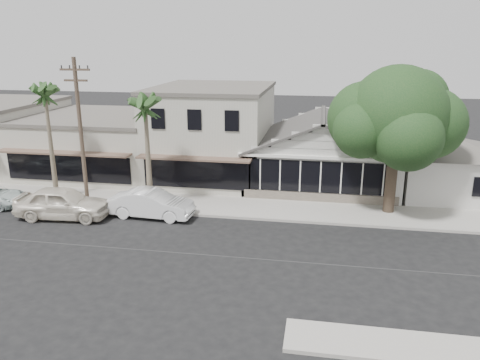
% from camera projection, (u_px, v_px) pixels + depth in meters
% --- Properties ---
extents(ground, '(140.00, 140.00, 0.00)m').
position_uv_depth(ground, '(211.00, 255.00, 22.36)').
color(ground, black).
rests_on(ground, ground).
extents(sidewalk_north, '(90.00, 3.50, 0.15)m').
position_uv_depth(sidewalk_north, '(114.00, 199.00, 30.03)').
color(sidewalk_north, '#9E9991').
rests_on(sidewalk_north, ground).
extents(corner_shop, '(10.40, 8.60, 5.10)m').
position_uv_depth(corner_shop, '(322.00, 149.00, 32.56)').
color(corner_shop, silver).
rests_on(corner_shop, ground).
extents(side_cottage, '(6.00, 6.00, 3.00)m').
position_uv_depth(side_cottage, '(447.00, 174.00, 30.60)').
color(side_cottage, silver).
rests_on(side_cottage, ground).
extents(row_building_near, '(8.00, 10.00, 6.50)m').
position_uv_depth(row_building_near, '(213.00, 134.00, 34.67)').
color(row_building_near, beige).
rests_on(row_building_near, ground).
extents(row_building_midnear, '(10.00, 10.00, 4.20)m').
position_uv_depth(row_building_midnear, '(101.00, 144.00, 36.49)').
color(row_building_midnear, '#B8B2A5').
rests_on(row_building_midnear, ground).
extents(utility_pole, '(1.80, 0.24, 9.00)m').
position_uv_depth(utility_pole, '(81.00, 131.00, 27.39)').
color(utility_pole, brown).
rests_on(utility_pole, ground).
extents(car_0, '(5.53, 2.57, 1.83)m').
position_uv_depth(car_0, '(63.00, 203.00, 26.89)').
color(car_0, silver).
rests_on(car_0, ground).
extents(car_1, '(4.95, 1.95, 1.60)m').
position_uv_depth(car_1, '(152.00, 204.00, 27.06)').
color(car_1, white).
rests_on(car_1, ground).
extents(shade_tree, '(7.81, 7.06, 8.67)m').
position_uv_depth(shade_tree, '(395.00, 117.00, 26.43)').
color(shade_tree, '#4C3E2E').
rests_on(shade_tree, ground).
extents(palm_east, '(2.84, 2.84, 7.38)m').
position_uv_depth(palm_east, '(145.00, 106.00, 26.83)').
color(palm_east, '#726651').
rests_on(palm_east, ground).
extents(palm_mid, '(2.82, 2.82, 7.79)m').
position_uv_depth(palm_mid, '(45.00, 95.00, 28.25)').
color(palm_mid, '#726651').
rests_on(palm_mid, ground).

